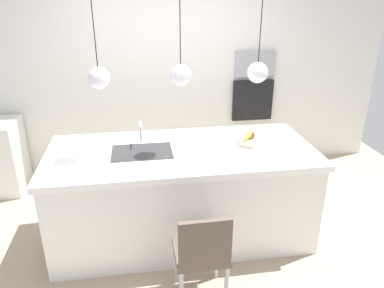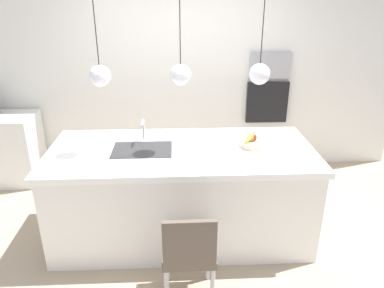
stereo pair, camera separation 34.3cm
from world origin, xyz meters
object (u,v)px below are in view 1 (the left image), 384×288
Objects in this scene: chair_near at (202,251)px; fruit_bowl at (250,139)px; oven at (252,100)px; microwave at (255,64)px.

fruit_bowl is at bearing 55.53° from chair_near.
oven is 0.66× the size of chair_near.
fruit_bowl is at bearing -108.43° from microwave.
microwave reaches higher than chair_near.
chair_near is (-1.16, -2.49, -0.45)m from oven.
fruit_bowl is 0.30× the size of chair_near.
fruit_bowl is 1.25m from chair_near.
chair_near is at bearing -124.47° from fruit_bowl.
microwave reaches higher than oven.
oven is (0.00, 0.00, -0.50)m from microwave.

